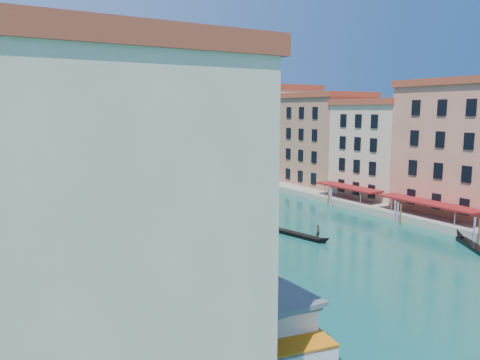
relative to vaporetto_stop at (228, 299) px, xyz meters
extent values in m
cube|color=beige|center=(-10.00, -4.00, 7.56)|extent=(12.00, 16.00, 18.00)
cube|color=#943720|center=(-10.00, -4.00, 17.06)|extent=(12.80, 16.40, 1.00)
cube|color=#D7C187|center=(-10.00, 11.50, 7.06)|extent=(12.00, 15.00, 17.00)
cube|color=#943720|center=(-10.00, 11.50, 16.06)|extent=(12.80, 15.40, 1.00)
cube|color=#A4815A|center=(-10.00, 27.50, 8.06)|extent=(12.00, 17.00, 19.00)
cube|color=#943720|center=(-10.00, 27.50, 18.06)|extent=(12.80, 17.40, 1.00)
cube|color=tan|center=(-10.00, 43.00, 6.81)|extent=(12.00, 14.00, 16.50)
cube|color=#943720|center=(-10.00, 43.00, 15.56)|extent=(12.80, 14.40, 1.00)
cube|color=beige|center=(-10.00, 59.00, 8.56)|extent=(12.00, 18.00, 20.00)
cube|color=#943720|center=(-10.00, 59.00, 19.06)|extent=(12.80, 18.40, 1.00)
cube|color=#CC7357|center=(46.00, 11.50, 8.06)|extent=(12.00, 17.00, 19.00)
cube|color=#943720|center=(46.00, 11.50, 18.06)|extent=(12.80, 17.40, 1.00)
cube|color=#D3AF8A|center=(46.00, 27.00, 6.81)|extent=(12.00, 14.00, 16.50)
cube|color=#943720|center=(46.00, 27.00, 15.56)|extent=(12.80, 14.40, 1.00)
cube|color=#9F6A4C|center=(46.00, 42.00, 7.56)|extent=(12.00, 16.00, 18.00)
cube|color=#943720|center=(46.00, 42.00, 17.06)|extent=(12.80, 16.40, 1.00)
cube|color=tan|center=(46.00, 59.00, 8.56)|extent=(12.00, 18.00, 20.00)
cube|color=#943720|center=(46.00, 59.00, 19.06)|extent=(12.80, 18.40, 1.00)
cube|color=brown|center=(46.00, 75.50, 7.31)|extent=(12.00, 15.00, 17.50)
cube|color=#943720|center=(46.00, 75.50, 16.56)|extent=(12.80, 15.40, 1.00)
cube|color=tan|center=(46.00, 91.00, 7.81)|extent=(12.00, 16.00, 18.50)
cube|color=#943720|center=(46.00, 91.00, 17.56)|extent=(12.80, 16.40, 1.00)
cube|color=#B2765A|center=(46.00, 107.50, 8.31)|extent=(12.00, 17.00, 19.50)
cube|color=#943720|center=(46.00, 107.50, 18.56)|extent=(12.80, 17.40, 1.00)
cube|color=gray|center=(38.00, 53.00, -0.94)|extent=(4.00, 140.00, 1.00)
cube|color=maroon|center=(38.20, 11.50, 1.56)|extent=(3.20, 15.30, 0.25)
cylinder|color=slate|center=(36.80, 6.40, 0.06)|extent=(0.12, 0.12, 3.00)
cylinder|color=slate|center=(36.80, 16.60, 0.06)|extent=(0.12, 0.12, 3.00)
cube|color=maroon|center=(38.20, 27.00, 1.56)|extent=(3.20, 12.60, 0.25)
cylinder|color=slate|center=(36.80, 22.80, 0.06)|extent=(0.12, 0.12, 3.00)
cylinder|color=slate|center=(36.80, 31.20, 0.06)|extent=(0.12, 0.12, 3.00)
cube|color=slate|center=(0.00, 0.00, -1.14)|extent=(5.00, 16.00, 0.60)
cube|color=slate|center=(0.00, 0.00, 2.06)|extent=(5.40, 16.40, 0.30)
cylinder|color=#4E321A|center=(35.10, 2.00, -0.14)|extent=(0.24, 0.24, 3.20)
cylinder|color=#4E321A|center=(35.70, 3.00, -0.14)|extent=(0.24, 0.24, 3.20)
cylinder|color=#4E321A|center=(34.50, 13.00, -0.14)|extent=(0.24, 0.24, 3.20)
cylinder|color=#4E321A|center=(35.10, 14.00, -0.14)|extent=(0.24, 0.24, 3.20)
cylinder|color=#4E321A|center=(35.70, 15.00, -0.14)|extent=(0.24, 0.24, 3.20)
cylinder|color=#4E321A|center=(34.50, 27.00, -0.14)|extent=(0.24, 0.24, 3.20)
cylinder|color=#4E321A|center=(35.10, 28.00, -0.14)|extent=(0.24, 0.24, 3.20)
cylinder|color=#4E321A|center=(35.70, 29.00, -0.14)|extent=(0.24, 0.24, 3.20)
cylinder|color=#4E321A|center=(34.50, 45.00, -0.14)|extent=(0.24, 0.24, 3.20)
cylinder|color=#4E321A|center=(35.10, 46.00, -0.14)|extent=(0.24, 0.24, 3.20)
cylinder|color=#4E321A|center=(35.70, 47.00, -0.14)|extent=(0.24, 0.24, 3.20)
cylinder|color=#4E321A|center=(-2.50, -4.00, -0.14)|extent=(0.24, 0.24, 3.20)
cylinder|color=#4E321A|center=(-2.50, 0.00, -0.14)|extent=(0.24, 0.24, 3.20)
cylinder|color=#4E321A|center=(-2.50, 4.00, -0.14)|extent=(0.24, 0.24, 3.20)
cube|color=silver|center=(2.00, 1.15, -0.82)|extent=(7.95, 21.04, 1.23)
cube|color=white|center=(2.00, 1.15, 0.51)|extent=(6.76, 16.90, 1.64)
cube|color=slate|center=(2.00, 1.15, 1.49)|extent=(7.15, 17.46, 0.26)
cube|color=orange|center=(2.00, 1.15, -0.26)|extent=(8.00, 21.05, 0.26)
cube|color=silver|center=(6.65, 51.87, -0.90)|extent=(5.60, 18.41, 1.09)
cube|color=white|center=(6.65, 51.87, 0.28)|extent=(4.84, 14.75, 1.45)
cube|color=slate|center=(6.65, 51.87, 1.14)|extent=(5.15, 15.23, 0.23)
cube|color=orange|center=(6.65, 51.87, -0.40)|extent=(5.65, 18.41, 0.23)
cube|color=black|center=(18.59, 16.10, -1.22)|extent=(2.94, 8.92, 0.44)
cone|color=black|center=(17.55, 20.93, -0.85)|extent=(1.29, 2.13, 1.66)
cone|color=black|center=(19.63, 11.27, -0.95)|extent=(1.22, 1.79, 1.46)
imported|color=#322F22|center=(19.38, 12.43, -0.19)|extent=(0.69, 0.53, 1.70)
cube|color=black|center=(32.00, -0.02, -1.20)|extent=(6.31, 8.71, 0.48)
cone|color=black|center=(34.96, 4.45, -0.80)|extent=(1.99, 2.33, 1.80)
cube|color=black|center=(20.39, 33.35, -1.21)|extent=(3.34, 9.32, 0.47)
cone|color=black|center=(19.15, 38.37, -0.82)|extent=(1.40, 2.24, 1.74)
cone|color=black|center=(21.63, 28.32, -0.92)|extent=(1.32, 1.89, 1.53)
cube|color=white|center=(12.87, 36.71, -1.08)|extent=(4.28, 6.65, 0.73)
cube|color=#152BAE|center=(13.04, 37.13, -0.44)|extent=(2.56, 3.15, 0.64)
cube|color=white|center=(20.98, 61.10, -1.01)|extent=(3.55, 7.81, 0.86)
cube|color=#152BAE|center=(21.06, 61.63, -0.26)|extent=(2.43, 3.49, 0.75)
camera|label=1|loc=(-16.54, -29.39, 14.18)|focal=35.00mm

